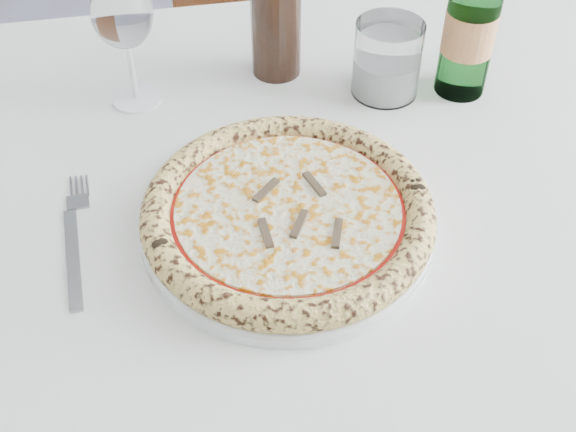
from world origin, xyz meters
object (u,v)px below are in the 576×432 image
(pizza, at_px, (288,212))
(dining_table, at_px, (276,225))
(chair_far, at_px, (261,12))
(beer_bottle, at_px, (472,20))
(wine_glass, at_px, (123,17))
(tumbler, at_px, (387,64))
(plate, at_px, (288,223))

(pizza, bearing_deg, dining_table, 90.00)
(dining_table, bearing_deg, chair_far, 84.66)
(dining_table, distance_m, beer_bottle, 0.35)
(dining_table, relative_size, wine_glass, 8.37)
(chair_far, height_order, wine_glass, chair_far)
(pizza, xyz_separation_m, wine_glass, (-0.16, 0.26, 0.09))
(pizza, relative_size, tumbler, 3.15)
(beer_bottle, bearing_deg, pizza, -139.42)
(chair_far, bearing_deg, beer_bottle, -73.62)
(pizza, xyz_separation_m, tumbler, (0.16, 0.24, 0.02))
(dining_table, xyz_separation_m, wine_glass, (-0.16, 0.16, 0.21))
(pizza, bearing_deg, plate, -32.01)
(plate, bearing_deg, beer_bottle, 40.58)
(wine_glass, bearing_deg, beer_bottle, -5.19)
(tumbler, bearing_deg, wine_glass, 175.00)
(dining_table, bearing_deg, beer_bottle, 25.53)
(dining_table, distance_m, pizza, 0.16)
(chair_far, distance_m, plate, 0.91)
(tumbler, distance_m, beer_bottle, 0.12)
(chair_far, bearing_deg, pizza, -94.73)
(dining_table, bearing_deg, pizza, -90.00)
(pizza, height_order, beer_bottle, beer_bottle)
(beer_bottle, bearing_deg, plate, -139.42)
(pizza, bearing_deg, beer_bottle, 40.58)
(plate, bearing_deg, chair_far, 85.27)
(chair_far, bearing_deg, wine_glass, -110.83)
(pizza, distance_m, wine_glass, 0.32)
(wine_glass, bearing_deg, plate, -58.79)
(beer_bottle, bearing_deg, chair_far, 106.38)
(chair_far, height_order, pizza, chair_far)
(chair_far, relative_size, tumbler, 9.45)
(plate, xyz_separation_m, pizza, (-0.00, 0.00, 0.02))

